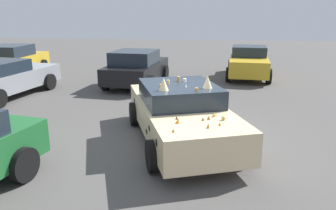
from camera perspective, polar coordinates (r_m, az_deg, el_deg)
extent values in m
plane|color=#514F4C|center=(8.18, 2.10, -6.14)|extent=(60.00, 60.00, 0.00)
cube|color=beige|center=(7.97, 2.14, -2.03)|extent=(4.94, 3.24, 0.68)
cube|color=#1E2833|center=(7.92, 2.00, 2.04)|extent=(2.38, 2.22, 0.43)
cylinder|color=black|center=(7.13, 12.47, -7.13)|extent=(0.68, 0.42, 0.65)
cylinder|color=black|center=(6.59, -2.59, -8.71)|extent=(0.68, 0.42, 0.65)
cylinder|color=black|center=(9.62, 5.31, -0.78)|extent=(0.68, 0.42, 0.65)
cylinder|color=black|center=(9.23, -5.79, -1.52)|extent=(0.68, 0.42, 0.65)
ellipsoid|color=black|center=(9.19, -5.80, 0.76)|extent=(0.12, 0.06, 0.15)
ellipsoid|color=black|center=(6.64, 14.11, -6.10)|extent=(0.11, 0.05, 0.09)
ellipsoid|color=black|center=(8.84, 6.87, -1.54)|extent=(0.12, 0.06, 0.16)
ellipsoid|color=black|center=(7.30, -3.70, -4.57)|extent=(0.18, 0.08, 0.12)
ellipsoid|color=black|center=(9.31, -5.83, -0.17)|extent=(0.18, 0.08, 0.14)
ellipsoid|color=black|center=(6.19, -2.02, -6.48)|extent=(0.15, 0.07, 0.16)
ellipsoid|color=black|center=(7.43, 10.93, -4.18)|extent=(0.16, 0.07, 0.11)
ellipsoid|color=black|center=(6.90, -3.25, -4.01)|extent=(0.15, 0.07, 0.13)
sphere|color=tan|center=(6.91, 7.88, -1.74)|extent=(0.07, 0.07, 0.07)
cone|color=#51381E|center=(6.69, 1.48, -2.20)|extent=(0.07, 0.07, 0.06)
cone|color=orange|center=(6.39, 8.87, -3.21)|extent=(0.07, 0.07, 0.07)
cone|color=#A87A38|center=(6.49, 1.75, -2.63)|extent=(0.09, 0.09, 0.09)
sphere|color=tan|center=(6.72, 9.50, -2.21)|extent=(0.09, 0.09, 0.09)
cone|color=tan|center=(7.01, 8.20, -1.52)|extent=(0.08, 0.08, 0.06)
cone|color=#A87A38|center=(5.99, 0.93, -4.37)|extent=(0.07, 0.07, 0.06)
cone|color=orange|center=(6.45, 1.66, -2.83)|extent=(0.10, 0.10, 0.08)
cone|color=#A87A38|center=(6.23, 6.90, -3.52)|extent=(0.07, 0.07, 0.10)
cone|color=#A87A38|center=(6.71, 7.00, -2.15)|extent=(0.11, 0.11, 0.09)
sphere|color=gray|center=(6.64, 6.06, -2.46)|extent=(0.06, 0.06, 0.06)
cylinder|color=#A87A38|center=(8.21, 1.82, 4.49)|extent=(0.12, 0.12, 0.12)
cylinder|color=orange|center=(7.62, -1.22, 3.39)|extent=(0.07, 0.07, 0.06)
cylinder|color=silver|center=(8.14, 2.90, 4.26)|extent=(0.11, 0.11, 0.08)
cylinder|color=orange|center=(7.24, 4.93, 2.69)|extent=(0.09, 0.09, 0.06)
cylinder|color=tan|center=(7.89, 0.04, 3.96)|extent=(0.07, 0.07, 0.09)
cone|color=silver|center=(7.59, 3.08, 3.36)|extent=(0.07, 0.07, 0.07)
cone|color=beige|center=(7.49, 6.79, 3.95)|extent=(0.22, 0.22, 0.28)
cone|color=beige|center=(7.22, -0.75, 3.61)|extent=(0.22, 0.22, 0.28)
cylinder|color=black|center=(6.77, -23.55, -9.34)|extent=(0.69, 0.35, 0.66)
cube|color=gold|center=(16.30, 13.62, 6.79)|extent=(4.12, 2.10, 0.71)
cube|color=#1E2833|center=(16.52, 13.74, 8.97)|extent=(1.75, 1.72, 0.47)
cylinder|color=black|center=(15.18, 16.88, 4.75)|extent=(0.68, 0.29, 0.66)
cylinder|color=black|center=(15.14, 10.31, 5.14)|extent=(0.68, 0.29, 0.66)
cylinder|color=black|center=(17.60, 16.34, 6.22)|extent=(0.68, 0.29, 0.66)
cylinder|color=black|center=(17.56, 10.66, 6.57)|extent=(0.68, 0.29, 0.66)
cube|color=gray|center=(13.66, -26.05, 3.80)|extent=(4.71, 2.41, 0.65)
cylinder|color=black|center=(15.30, -24.96, 3.99)|extent=(0.67, 0.32, 0.64)
cylinder|color=black|center=(14.24, -19.63, 3.78)|extent=(0.67, 0.32, 0.64)
cube|color=black|center=(14.34, -5.31, 5.92)|extent=(4.24, 2.25, 0.66)
cube|color=#1E2833|center=(14.00, -5.72, 8.14)|extent=(2.13, 1.87, 0.53)
cylinder|color=black|center=(15.86, -7.08, 5.79)|extent=(0.70, 0.29, 0.68)
cylinder|color=black|center=(15.34, -0.52, 5.57)|extent=(0.70, 0.29, 0.68)
cylinder|color=black|center=(13.56, -10.65, 3.95)|extent=(0.70, 0.29, 0.68)
cylinder|color=black|center=(12.95, -3.08, 3.64)|extent=(0.70, 0.29, 0.68)
cube|color=gold|center=(18.10, -25.08, 6.55)|extent=(4.15, 1.84, 0.70)
cube|color=#1E2833|center=(17.91, -25.55, 8.39)|extent=(1.97, 1.67, 0.52)
cylinder|color=black|center=(19.70, -25.33, 6.25)|extent=(0.62, 0.23, 0.62)
cylinder|color=black|center=(18.79, -20.56, 6.37)|extent=(0.62, 0.23, 0.62)
cylinder|color=black|center=(16.59, -24.55, 4.82)|extent=(0.62, 0.23, 0.62)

